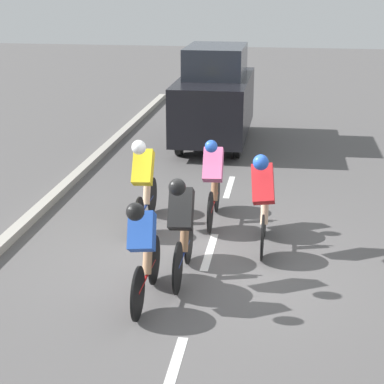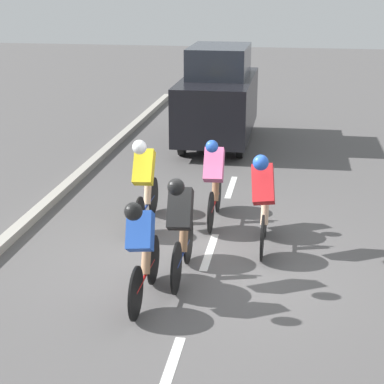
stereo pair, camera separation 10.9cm
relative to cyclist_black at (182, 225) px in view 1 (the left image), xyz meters
The scene contains 11 objects.
ground_plane 1.08m from the cyclist_black, 111.63° to the right, with size 60.00×60.00×0.00m, color #565454.
lane_stripe_near 2.36m from the cyclist_black, 96.85° to the left, with size 0.12×1.40×0.01m, color white.
lane_stripe_mid 1.30m from the cyclist_black, 104.95° to the right, with size 0.12×1.40×0.01m, color white.
lane_stripe_far 4.28m from the cyclist_black, 93.62° to the right, with size 0.12×1.40×0.01m, color white.
curb 3.18m from the cyclist_black, 18.68° to the right, with size 0.20×25.26×0.14m, color #A8A399.
cyclist_black is the anchor object (origin of this frame).
cyclist_red 1.60m from the cyclist_black, 130.66° to the right, with size 0.39×1.65×1.57m.
cyclist_yellow 2.11m from the cyclist_black, 63.22° to the right, with size 0.34×1.71×1.55m.
cyclist_pink 2.21m from the cyclist_black, 94.42° to the right, with size 0.34×1.69×1.52m.
cyclist_blue 0.83m from the cyclist_black, 63.37° to the left, with size 0.37×1.67×1.45m.
support_car 7.68m from the cyclist_black, 86.68° to the right, with size 1.70×3.91×2.40m.
Camera 1 is at (-1.08, 8.63, 4.02)m, focal length 60.00 mm.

